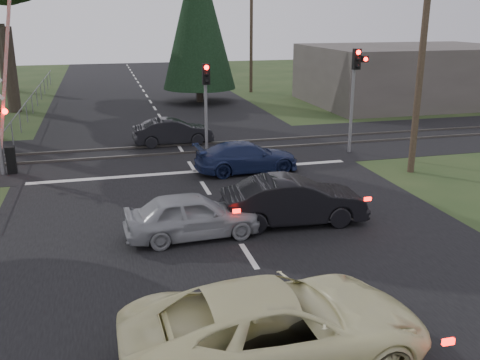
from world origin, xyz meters
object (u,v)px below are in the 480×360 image
object	(u,v)px
traffic_signal_right	(356,81)
cream_coupe	(277,327)
dark_car_far	(173,132)
blue_sedan	(247,157)
traffic_signal_center	(206,94)
utility_pole_mid	(251,33)
dark_hatchback	(294,201)
crossing_signal	(3,123)
utility_pole_far	(196,26)
silver_car	(192,215)
utility_pole_near	(422,53)

from	to	relation	value
traffic_signal_right	cream_coupe	xyz separation A→B (m)	(-8.28, -14.00, -2.54)
dark_car_far	blue_sedan	bearing A→B (deg)	-160.26
traffic_signal_center	utility_pole_mid	size ratio (longest dim) A/B	0.46
dark_hatchback	crossing_signal	bearing A→B (deg)	53.40
crossing_signal	dark_hatchback	bearing A→B (deg)	-40.39
crossing_signal	cream_coupe	bearing A→B (deg)	-65.44
traffic_signal_right	utility_pole_far	distance (m)	45.56
utility_pole_mid	utility_pole_far	world-z (taller)	same
dark_hatchback	silver_car	bearing A→B (deg)	98.65
traffic_signal_center	utility_pole_mid	xyz separation A→B (m)	(7.50, 19.32, 1.92)
utility_pole_far	cream_coupe	size ratio (longest dim) A/B	1.61
utility_pole_far	dark_car_far	xyz separation A→B (m)	(-8.70, -41.80, -4.09)
dark_car_far	utility_pole_far	bearing A→B (deg)	-14.24
silver_car	dark_car_far	xyz separation A→B (m)	(1.01, 11.52, -0.02)
traffic_signal_right	dark_hatchback	xyz separation A→B (m)	(-5.60, -7.53, -2.59)
dark_hatchback	utility_pole_far	bearing A→B (deg)	-3.25
dark_car_far	traffic_signal_center	bearing A→B (deg)	-157.03
traffic_signal_center	utility_pole_near	size ratio (longest dim) A/B	0.46
crossing_signal	silver_car	bearing A→B (deg)	-53.24
utility_pole_near	utility_pole_far	world-z (taller)	same
utility_pole_mid	blue_sedan	bearing A→B (deg)	-106.16
cream_coupe	dark_hatchback	world-z (taller)	cream_coupe
utility_pole_mid	utility_pole_far	distance (m)	25.00
traffic_signal_right	silver_car	size ratio (longest dim) A/B	1.22
traffic_signal_center	cream_coupe	bearing A→B (deg)	-96.51
traffic_signal_center	blue_sedan	bearing A→B (deg)	-70.64
traffic_signal_center	cream_coupe	distance (m)	15.43
blue_sedan	dark_car_far	world-z (taller)	dark_car_far
traffic_signal_center	cream_coupe	xyz separation A→B (m)	(-1.73, -15.20, -2.03)
utility_pole_mid	traffic_signal_right	bearing A→B (deg)	-92.66
traffic_signal_right	dark_car_far	size ratio (longest dim) A/B	1.22
crossing_signal	utility_pole_near	bearing A→B (deg)	-13.50
cream_coupe	dark_hatchback	size ratio (longest dim) A/B	1.28
utility_pole_mid	dark_hatchback	distance (m)	29.09
cream_coupe	crossing_signal	bearing A→B (deg)	22.67
traffic_signal_right	utility_pole_far	xyz separation A→B (m)	(0.95, 45.53, 1.41)
utility_pole_near	utility_pole_far	xyz separation A→B (m)	(0.00, 49.00, 0.00)
traffic_signal_right	dark_car_far	xyz separation A→B (m)	(-7.75, 3.72, -2.68)
utility_pole_near	utility_pole_far	size ratio (longest dim) A/B	1.00
cream_coupe	utility_pole_far	bearing A→B (deg)	-10.71
crossing_signal	dark_hatchback	distance (m)	12.18
cream_coupe	dark_hatchback	distance (m)	7.00
crossing_signal	blue_sedan	distance (m)	9.65
utility_pole_mid	utility_pole_far	size ratio (longest dim) A/B	1.00
traffic_signal_right	traffic_signal_center	xyz separation A→B (m)	(-6.55, 1.20, -0.51)
cream_coupe	traffic_signal_center	bearing A→B (deg)	-8.40
silver_car	dark_car_far	distance (m)	11.57
utility_pole_mid	blue_sedan	xyz separation A→B (m)	(-6.46, -22.29, -4.11)
utility_pole_near	blue_sedan	bearing A→B (deg)	165.15
blue_sedan	cream_coupe	bearing A→B (deg)	164.64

